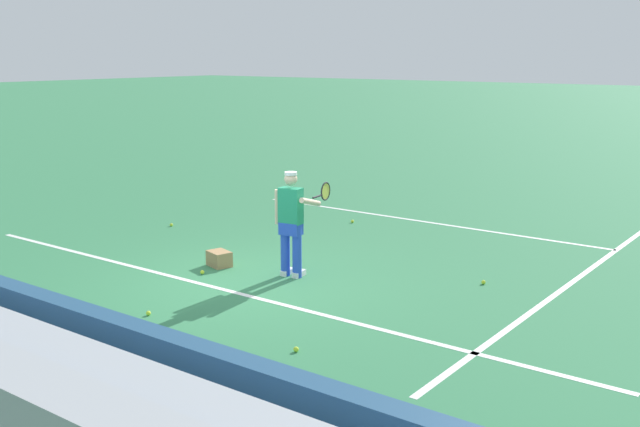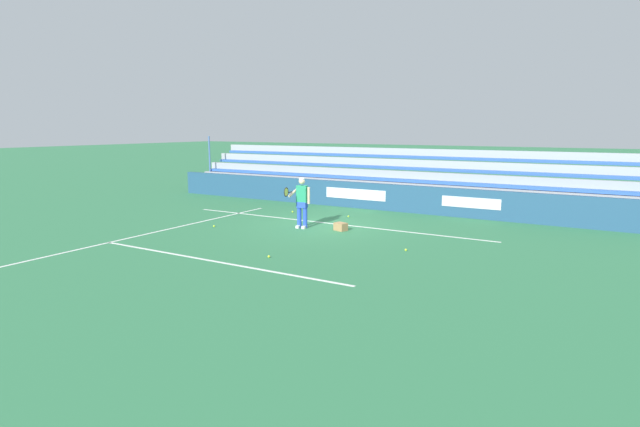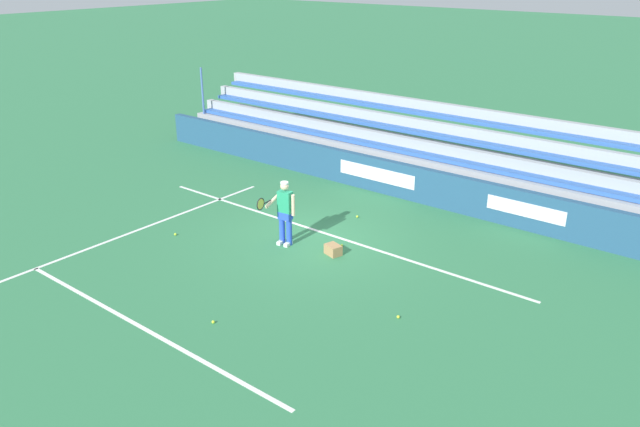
# 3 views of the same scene
# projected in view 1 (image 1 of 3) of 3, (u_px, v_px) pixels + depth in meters

# --- Properties ---
(ground_plane) EXTENTS (160.00, 160.00, 0.00)m
(ground_plane) POSITION_uv_depth(u_px,v_px,m) (248.00, 282.00, 11.81)
(ground_plane) COLOR #337A4C
(court_baseline_white) EXTENTS (12.00, 0.10, 0.01)m
(court_baseline_white) POSITION_uv_depth(u_px,v_px,m) (226.00, 290.00, 11.41)
(court_baseline_white) COLOR white
(court_baseline_white) RESTS_ON ground
(court_sideline_white) EXTENTS (0.10, 12.00, 0.01)m
(court_sideline_white) POSITION_uv_depth(u_px,v_px,m) (591.00, 269.00, 12.55)
(court_sideline_white) COLOR white
(court_sideline_white) RESTS_ON ground
(court_service_line_white) EXTENTS (8.22, 0.10, 0.01)m
(court_service_line_white) POSITION_uv_depth(u_px,v_px,m) (419.00, 221.00, 16.12)
(court_service_line_white) COLOR white
(court_service_line_white) RESTS_ON ground
(tennis_player) EXTENTS (0.59, 1.04, 1.71)m
(tennis_player) POSITION_uv_depth(u_px,v_px,m) (292.00, 222.00, 11.96)
(tennis_player) COLOR blue
(tennis_player) RESTS_ON ground
(ball_box_cardboard) EXTENTS (0.47, 0.40, 0.26)m
(ball_box_cardboard) POSITION_uv_depth(u_px,v_px,m) (219.00, 259.00, 12.69)
(ball_box_cardboard) COLOR #A87F51
(ball_box_cardboard) RESTS_ON ground
(tennis_ball_on_baseline) EXTENTS (0.07, 0.07, 0.07)m
(tennis_ball_on_baseline) POSITION_uv_depth(u_px,v_px,m) (483.00, 282.00, 11.71)
(tennis_ball_on_baseline) COLOR #CCE533
(tennis_ball_on_baseline) RESTS_ON ground
(tennis_ball_toward_net) EXTENTS (0.07, 0.07, 0.07)m
(tennis_ball_toward_net) POSITION_uv_depth(u_px,v_px,m) (171.00, 225.00, 15.63)
(tennis_ball_toward_net) COLOR #CCE533
(tennis_ball_toward_net) RESTS_ON ground
(tennis_ball_near_player) EXTENTS (0.07, 0.07, 0.07)m
(tennis_ball_near_player) POSITION_uv_depth(u_px,v_px,m) (296.00, 349.00, 9.06)
(tennis_ball_near_player) COLOR #CCE533
(tennis_ball_near_player) RESTS_ON ground
(tennis_ball_far_left) EXTENTS (0.07, 0.07, 0.07)m
(tennis_ball_far_left) POSITION_uv_depth(u_px,v_px,m) (148.00, 313.00, 10.32)
(tennis_ball_far_left) COLOR #CCE533
(tennis_ball_far_left) RESTS_ON ground
(tennis_ball_by_box) EXTENTS (0.07, 0.07, 0.07)m
(tennis_ball_by_box) POSITION_uv_depth(u_px,v_px,m) (202.00, 272.00, 12.25)
(tennis_ball_by_box) COLOR #CCE533
(tennis_ball_by_box) RESTS_ON ground
(tennis_ball_stray_back) EXTENTS (0.07, 0.07, 0.07)m
(tennis_ball_stray_back) POSITION_uv_depth(u_px,v_px,m) (352.00, 221.00, 15.95)
(tennis_ball_stray_back) COLOR #CCE533
(tennis_ball_stray_back) RESTS_ON ground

